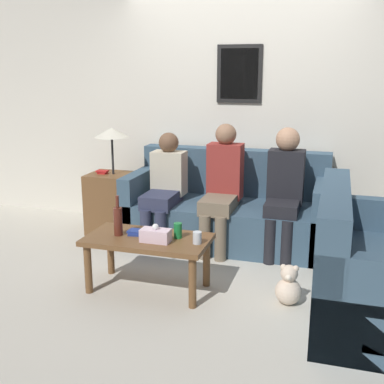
# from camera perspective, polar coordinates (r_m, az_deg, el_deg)

# --- Properties ---
(ground_plane) EXTENTS (16.00, 16.00, 0.00)m
(ground_plane) POSITION_cam_1_polar(r_m,az_deg,el_deg) (4.61, 2.65, -7.93)
(ground_plane) COLOR beige
(wall_back) EXTENTS (9.00, 0.08, 2.60)m
(wall_back) POSITION_cam_1_polar(r_m,az_deg,el_deg) (5.30, 5.62, 9.45)
(wall_back) COLOR silver
(wall_back) RESTS_ON ground_plane
(couch_main) EXTENTS (2.01, 0.92, 0.92)m
(couch_main) POSITION_cam_1_polar(r_m,az_deg,el_deg) (5.01, 4.26, -2.31)
(couch_main) COLOR #385166
(couch_main) RESTS_ON ground_plane
(couch_side) EXTENTS (0.92, 1.52, 0.92)m
(couch_side) POSITION_cam_1_polar(r_m,az_deg,el_deg) (3.76, 20.75, -9.00)
(couch_side) COLOR #385166
(couch_side) RESTS_ON ground_plane
(coffee_table) EXTENTS (0.99, 0.52, 0.45)m
(coffee_table) POSITION_cam_1_polar(r_m,az_deg,el_deg) (3.89, -5.26, -6.33)
(coffee_table) COLOR brown
(coffee_table) RESTS_ON ground_plane
(side_table_with_lamp) EXTENTS (0.45, 0.43, 1.15)m
(side_table_with_lamp) POSITION_cam_1_polar(r_m,az_deg,el_deg) (5.31, -9.67, -0.49)
(side_table_with_lamp) COLOR brown
(side_table_with_lamp) RESTS_ON ground_plane
(wine_bottle) EXTENTS (0.07, 0.07, 0.33)m
(wine_bottle) POSITION_cam_1_polar(r_m,az_deg,el_deg) (3.90, -8.76, -3.33)
(wine_bottle) COLOR #562319
(wine_bottle) RESTS_ON coffee_table
(drinking_glass) EXTENTS (0.07, 0.07, 0.09)m
(drinking_glass) POSITION_cam_1_polar(r_m,az_deg,el_deg) (3.70, 0.62, -5.44)
(drinking_glass) COLOR silver
(drinking_glass) RESTS_ON coffee_table
(book_stack) EXTENTS (0.14, 0.13, 0.04)m
(book_stack) POSITION_cam_1_polar(r_m,az_deg,el_deg) (3.93, -6.51, -4.77)
(book_stack) COLOR navy
(book_stack) RESTS_ON coffee_table
(soda_can) EXTENTS (0.07, 0.07, 0.12)m
(soda_can) POSITION_cam_1_polar(r_m,az_deg,el_deg) (3.82, -1.69, -4.59)
(soda_can) COLOR #197A38
(soda_can) RESTS_ON coffee_table
(tissue_box) EXTENTS (0.23, 0.12, 0.15)m
(tissue_box) POSITION_cam_1_polar(r_m,az_deg,el_deg) (3.75, -4.34, -5.12)
(tissue_box) COLOR silver
(tissue_box) RESTS_ON coffee_table
(person_left) EXTENTS (0.34, 0.64, 1.12)m
(person_left) POSITION_cam_1_polar(r_m,az_deg,el_deg) (4.90, -3.25, 0.89)
(person_left) COLOR #2D334C
(person_left) RESTS_ON ground_plane
(person_middle) EXTENTS (0.34, 0.66, 1.23)m
(person_middle) POSITION_cam_1_polar(r_m,az_deg,el_deg) (4.74, 3.60, 1.03)
(person_middle) COLOR #756651
(person_middle) RESTS_ON ground_plane
(person_right) EXTENTS (0.34, 0.58, 1.22)m
(person_right) POSITION_cam_1_polar(r_m,az_deg,el_deg) (4.65, 10.90, 0.65)
(person_right) COLOR black
(person_right) RESTS_ON ground_plane
(teddy_bear) EXTENTS (0.20, 0.20, 0.32)m
(teddy_bear) POSITION_cam_1_polar(r_m,az_deg,el_deg) (3.80, 11.37, -10.98)
(teddy_bear) COLOR beige
(teddy_bear) RESTS_ON ground_plane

